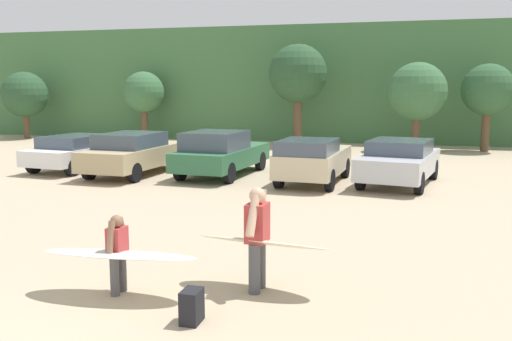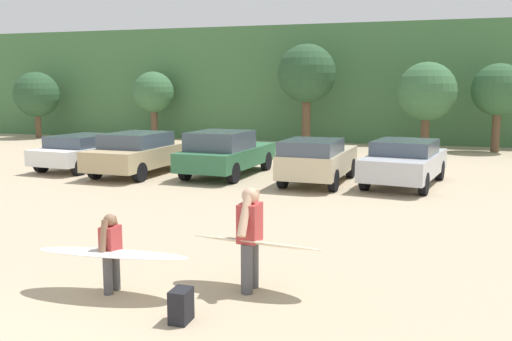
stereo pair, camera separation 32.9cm
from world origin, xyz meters
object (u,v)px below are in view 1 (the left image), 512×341
at_px(parked_car_silver, 400,161).
at_px(backpack_dropped, 192,306).
at_px(parked_car_tan, 135,153).
at_px(parked_car_champagne, 313,159).
at_px(parked_car_white, 77,151).
at_px(person_child, 117,249).
at_px(parked_car_forest_green, 221,153).
at_px(person_adult, 257,233).
at_px(surfboard_white, 119,254).
at_px(surfboard_cream, 263,242).

distance_m(parked_car_silver, backpack_dropped, 11.89).
bearing_deg(parked_car_tan, parked_car_champagne, -88.70).
relative_size(parked_car_white, person_child, 3.51).
height_order(parked_car_tan, person_child, parked_car_tan).
xyz_separation_m(parked_car_champagne, parked_car_silver, (2.70, 0.56, -0.03)).
distance_m(parked_car_forest_green, backpack_dropped, 12.32).
relative_size(person_adult, backpack_dropped, 3.56).
bearing_deg(surfboard_white, person_adult, -162.49).
height_order(parked_car_champagne, person_adult, person_adult).
xyz_separation_m(parked_car_silver, person_adult, (-2.02, -10.24, 0.14)).
distance_m(person_child, surfboard_cream, 2.18).
bearing_deg(surfboard_cream, parked_car_silver, -93.87).
bearing_deg(parked_car_white, parked_car_forest_green, -82.81).
height_order(parked_car_champagne, surfboard_cream, parked_car_champagne).
bearing_deg(parked_car_champagne, surfboard_white, 177.34).
distance_m(parked_car_white, parked_car_tan, 2.69).
xyz_separation_m(parked_car_champagne, backpack_dropped, (0.15, -11.04, -0.57)).
relative_size(parked_car_champagne, parked_car_silver, 0.89).
height_order(parked_car_forest_green, parked_car_champagne, parked_car_forest_green).
bearing_deg(backpack_dropped, parked_car_forest_green, 106.63).
relative_size(parked_car_tan, person_child, 4.05).
bearing_deg(person_child, parked_car_tan, -61.04).
bearing_deg(person_child, surfboard_cream, -157.30).
relative_size(parked_car_forest_green, surfboard_white, 2.00).
xyz_separation_m(surfboard_white, backpack_dropped, (1.37, -0.61, -0.42)).
distance_m(parked_car_silver, surfboard_cream, 10.35).
bearing_deg(parked_car_forest_green, surfboard_white, -164.55).
xyz_separation_m(parked_car_silver, person_child, (-4.01, -10.89, -0.08)).
distance_m(parked_car_white, parked_car_silver, 11.77).
bearing_deg(parked_car_forest_green, parked_car_silver, -87.18).
bearing_deg(person_adult, parked_car_silver, -98.02).
bearing_deg(parked_car_tan, person_child, -150.68).
bearing_deg(parked_car_white, parked_car_champagne, -87.59).
height_order(parked_car_forest_green, surfboard_white, parked_car_forest_green).
relative_size(parked_car_champagne, person_child, 3.47).
distance_m(parked_car_white, backpack_dropped, 14.95).
height_order(parked_car_tan, person_adult, person_adult).
xyz_separation_m(parked_car_white, surfboard_cream, (9.82, -10.33, 0.03)).
relative_size(parked_car_champagne, backpack_dropped, 9.33).
bearing_deg(parked_car_silver, surfboard_white, 170.88).
xyz_separation_m(surfboard_cream, backpack_dropped, (-0.60, -1.44, -0.52)).
bearing_deg(surfboard_cream, parked_car_tan, -46.92).
distance_m(parked_car_white, surfboard_cream, 14.25).
height_order(surfboard_cream, backpack_dropped, surfboard_cream).
relative_size(parked_car_white, parked_car_champagne, 1.01).
height_order(parked_car_tan, parked_car_silver, parked_car_tan).
bearing_deg(parked_car_silver, parked_car_champagne, 112.24).
height_order(parked_car_tan, surfboard_cream, parked_car_tan).
distance_m(parked_car_silver, surfboard_white, 11.67).
xyz_separation_m(parked_car_forest_green, surfboard_cream, (4.12, -10.35, -0.08)).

